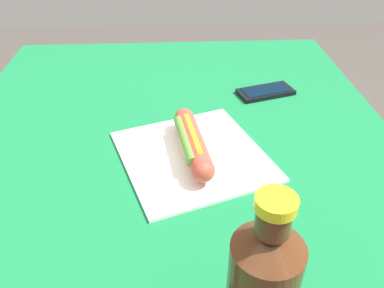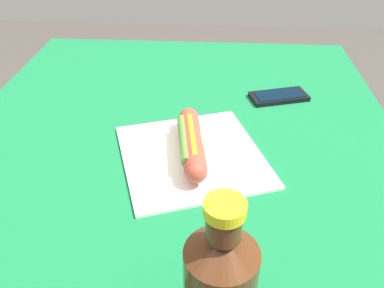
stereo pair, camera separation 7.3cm
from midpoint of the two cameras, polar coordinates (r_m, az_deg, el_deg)
dining_table at (r=0.89m, az=-4.86°, el=-6.73°), size 1.06×0.91×0.76m
paper_wrapper at (r=0.74m, az=-2.80°, el=-1.80°), size 0.33×0.33×0.01m
hot_dog at (r=0.72m, az=-2.94°, el=0.07°), size 0.21×0.07×0.05m
cell_phone at (r=0.96m, az=8.35°, el=7.41°), size 0.10×0.14×0.01m
soda_bottle at (r=0.43m, az=4.87°, el=-20.09°), size 0.07×0.07×0.22m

